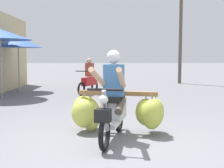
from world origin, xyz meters
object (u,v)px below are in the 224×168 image
Objects in this scene: market_umbrella_near_shop at (0,34)px; motorbike_distant_ahead_left at (89,80)px; utility_pole at (181,23)px; market_umbrella_further_along at (18,42)px; motorbike_main_loaded at (114,109)px.

motorbike_distant_ahead_left is at bearing 20.25° from market_umbrella_near_shop.
utility_pole is at bearing 36.16° from market_umbrella_near_shop.
market_umbrella_further_along is 8.53m from utility_pole.
market_umbrella_near_shop is at bearing -92.13° from market_umbrella_further_along.
market_umbrella_near_shop is 1.05× the size of market_umbrella_further_along.
market_umbrella_near_shop is (-3.87, 4.92, 1.74)m from motorbike_main_loaded.
motorbike_distant_ahead_left is (-0.87, 6.03, 0.09)m from motorbike_main_loaded.
market_umbrella_further_along is 0.36× the size of utility_pole.
motorbike_main_loaded is at bearing -81.84° from motorbike_distant_ahead_left.
utility_pole reaches higher than motorbike_distant_ahead_left.
motorbike_distant_ahead_left is 0.63× the size of market_umbrella_near_shop.
market_umbrella_further_along reaches higher than motorbike_distant_ahead_left.
utility_pole reaches higher than market_umbrella_near_shop.
motorbike_distant_ahead_left is 3.38m from market_umbrella_further_along.
motorbike_main_loaded is 6.10m from motorbike_distant_ahead_left.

